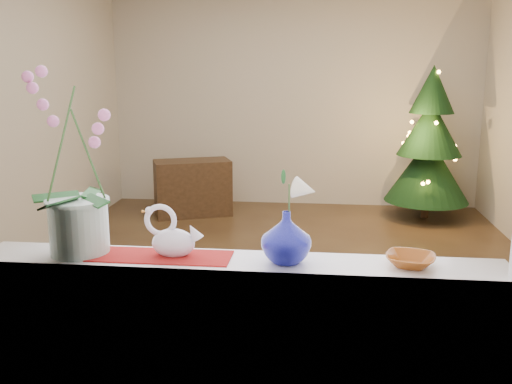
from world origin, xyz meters
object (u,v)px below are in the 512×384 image
(orchid_pot, at_px, (74,163))
(blue_vase, at_px, (286,233))
(paperweight, at_px, (290,256))
(swan, at_px, (173,232))
(xmas_tree, at_px, (429,143))
(side_table, at_px, (193,188))
(amber_dish, at_px, (410,261))

(orchid_pot, bearing_deg, blue_vase, -1.11)
(paperweight, bearing_deg, blue_vase, 129.59)
(swan, xyz_separation_m, blue_vase, (0.47, -0.02, 0.02))
(orchid_pot, relative_size, blue_vase, 3.21)
(xmas_tree, bearing_deg, blue_vase, -107.35)
(blue_vase, bearing_deg, side_table, 107.74)
(amber_dish, distance_m, xmas_tree, 4.40)
(paperweight, distance_m, xmas_tree, 4.55)
(blue_vase, bearing_deg, orchid_pot, 178.89)
(amber_dish, distance_m, side_table, 4.58)
(orchid_pot, height_order, side_table, orchid_pot)
(orchid_pot, relative_size, xmas_tree, 0.45)
(orchid_pot, xyz_separation_m, paperweight, (0.90, -0.04, -0.36))
(paperweight, bearing_deg, swan, 175.18)
(orchid_pot, bearing_deg, paperweight, -2.38)
(blue_vase, distance_m, paperweight, 0.09)
(swan, relative_size, blue_vase, 1.02)
(blue_vase, height_order, xmas_tree, xmas_tree)
(orchid_pot, distance_m, paperweight, 0.97)
(swan, bearing_deg, amber_dish, -16.28)
(swan, xyz_separation_m, xmas_tree, (1.82, 4.31, -0.16))
(swan, height_order, amber_dish, swan)
(side_table, bearing_deg, paperweight, -93.76)
(side_table, bearing_deg, swan, -99.92)
(blue_vase, bearing_deg, swan, 177.44)
(xmas_tree, bearing_deg, orchid_pot, -117.37)
(blue_vase, distance_m, amber_dish, 0.51)
(swan, bearing_deg, xmas_tree, 51.57)
(orchid_pot, relative_size, amber_dish, 4.74)
(orchid_pot, xyz_separation_m, blue_vase, (0.88, -0.02, -0.27))
(orchid_pot, bearing_deg, amber_dish, -0.40)
(blue_vase, xyz_separation_m, paperweight, (0.02, -0.02, -0.09))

